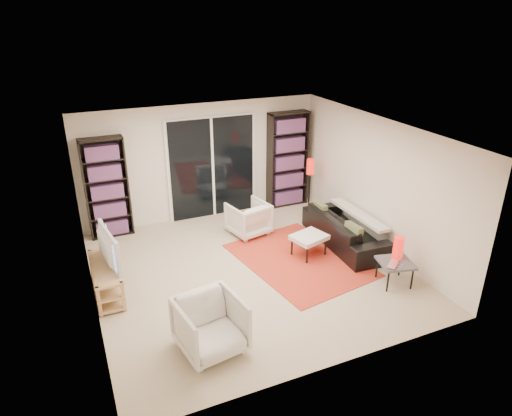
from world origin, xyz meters
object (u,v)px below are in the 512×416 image
(floor_lamp, at_px, (310,173))
(ottoman, at_px, (309,238))
(armchair_back, at_px, (248,218))
(tv_stand, at_px, (106,278))
(bookshelf_left, at_px, (107,188))
(bookshelf_right, at_px, (288,160))
(armchair_front, at_px, (210,326))
(sofa, at_px, (345,229))
(side_table, at_px, (395,264))

(floor_lamp, bearing_deg, ottoman, -119.54)
(armchair_back, xyz_separation_m, floor_lamp, (1.61, 0.44, 0.57))
(tv_stand, bearing_deg, ottoman, -3.48)
(bookshelf_left, distance_m, bookshelf_right, 3.85)
(bookshelf_left, distance_m, armchair_front, 4.04)
(bookshelf_left, bearing_deg, sofa, -28.40)
(tv_stand, relative_size, side_table, 2.02)
(ottoman, bearing_deg, floor_lamp, 60.46)
(armchair_front, height_order, ottoman, armchair_front)
(bookshelf_left, relative_size, tv_stand, 1.57)
(armchair_back, height_order, floor_lamp, floor_lamp)
(floor_lamp, bearing_deg, sofa, -93.85)
(tv_stand, height_order, armchair_back, armchair_back)
(bookshelf_right, xyz_separation_m, armchair_back, (-1.38, -1.03, -0.72))
(bookshelf_right, xyz_separation_m, side_table, (0.09, -3.62, -0.69))
(armchair_back, distance_m, ottoman, 1.40)
(armchair_back, bearing_deg, bookshelf_right, -155.37)
(armchair_back, distance_m, side_table, 2.98)
(bookshelf_right, height_order, sofa, bookshelf_right)
(floor_lamp, bearing_deg, bookshelf_right, 111.39)
(tv_stand, bearing_deg, bookshelf_left, 80.47)
(bookshelf_left, bearing_deg, armchair_back, -22.58)
(bookshelf_left, height_order, armchair_back, bookshelf_left)
(armchair_back, height_order, ottoman, armchair_back)
(tv_stand, distance_m, floor_lamp, 4.71)
(tv_stand, distance_m, side_table, 4.56)
(bookshelf_right, distance_m, floor_lamp, 0.65)
(sofa, bearing_deg, tv_stand, 91.41)
(sofa, height_order, side_table, sofa)
(armchair_front, height_order, side_table, armchair_front)
(bookshelf_left, relative_size, ottoman, 2.81)
(armchair_back, xyz_separation_m, side_table, (1.46, -2.59, 0.03))
(ottoman, relative_size, floor_lamp, 0.58)
(ottoman, bearing_deg, bookshelf_left, 144.08)
(bookshelf_left, distance_m, ottoman, 3.92)
(bookshelf_right, xyz_separation_m, armchair_front, (-3.11, -3.92, -0.68))
(armchair_front, distance_m, side_table, 3.22)
(bookshelf_left, bearing_deg, floor_lamp, -8.25)
(side_table, height_order, floor_lamp, floor_lamp)
(ottoman, height_order, side_table, same)
(ottoman, relative_size, side_table, 1.13)
(side_table, distance_m, floor_lamp, 3.08)
(bookshelf_right, xyz_separation_m, floor_lamp, (0.23, -0.59, -0.15))
(bookshelf_left, height_order, ottoman, bookshelf_left)
(bookshelf_left, bearing_deg, armchair_front, -79.37)
(armchair_back, height_order, side_table, armchair_back)
(bookshelf_left, bearing_deg, side_table, -42.61)
(bookshelf_left, xyz_separation_m, armchair_front, (0.74, -3.93, -0.61))
(sofa, bearing_deg, bookshelf_left, 64.24)
(ottoman, xyz_separation_m, floor_lamp, (0.95, 1.68, 0.55))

